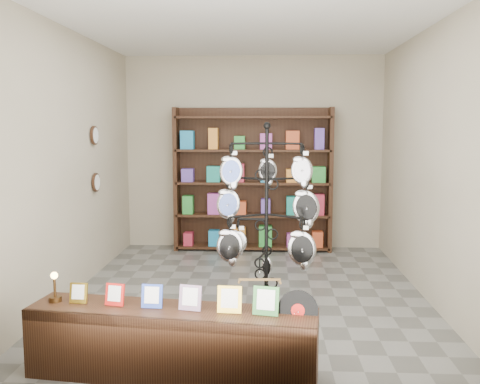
% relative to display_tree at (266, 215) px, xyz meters
% --- Properties ---
extents(ground, '(5.00, 5.00, 0.00)m').
position_rel_display_tree_xyz_m(ground, '(-0.22, 1.18, -1.13)').
color(ground, slate).
rests_on(ground, ground).
extents(room_envelope, '(5.00, 5.00, 5.00)m').
position_rel_display_tree_xyz_m(room_envelope, '(-0.22, 1.18, 0.72)').
color(room_envelope, '#B3AA90').
rests_on(room_envelope, ground).
extents(display_tree, '(1.00, 0.84, 1.95)m').
position_rel_display_tree_xyz_m(display_tree, '(0.00, 0.00, 0.00)').
color(display_tree, black).
rests_on(display_tree, ground).
extents(front_shelf, '(2.25, 0.73, 0.78)m').
position_rel_display_tree_xyz_m(front_shelf, '(-0.71, -0.86, -0.85)').
color(front_shelf, black).
rests_on(front_shelf, ground).
extents(back_shelving, '(2.42, 0.36, 2.20)m').
position_rel_display_tree_xyz_m(back_shelving, '(-0.22, 3.47, -0.10)').
color(back_shelving, black).
rests_on(back_shelving, ground).
extents(wall_clocks, '(0.03, 0.24, 0.84)m').
position_rel_display_tree_xyz_m(wall_clocks, '(-2.19, 1.98, 0.37)').
color(wall_clocks, black).
rests_on(wall_clocks, ground).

